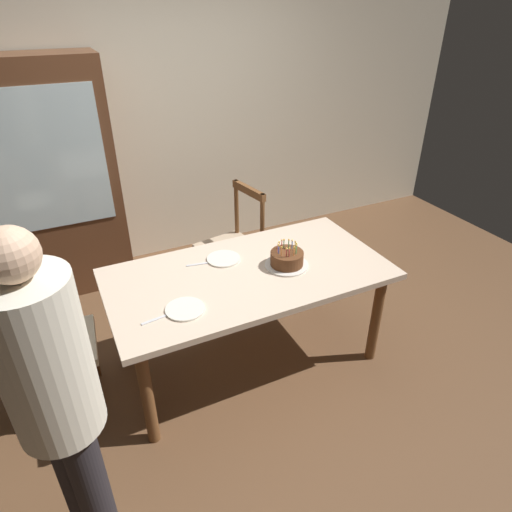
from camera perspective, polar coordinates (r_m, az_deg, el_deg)
The scene contains 12 objects.
ground at distance 3.24m, azimuth -0.82°, elevation -13.05°, with size 6.40×6.40×0.00m, color brown.
back_wall at distance 4.21m, azimuth -12.22°, elevation 17.01°, with size 6.40×0.10×2.60m, color beige.
dining_table at distance 2.83m, azimuth -0.91°, elevation -3.43°, with size 1.77×0.92×0.74m.
birthday_cake at distance 2.83m, azimuth 4.00°, elevation -0.44°, with size 0.28×0.28×0.17m.
plate_near_celebrant at distance 2.49m, azimuth -9.14°, elevation -6.78°, with size 0.22×0.22×0.01m, color silver.
plate_far_side at distance 2.92m, azimuth -4.22°, elevation -0.35°, with size 0.22×0.22×0.01m, color silver.
fork_near_celebrant at distance 2.45m, azimuth -12.62°, elevation -7.91°, with size 0.18×0.02×0.01m, color silver.
fork_far_side at distance 2.88m, azimuth -7.23°, elevation -1.02°, with size 0.18×0.02×0.01m, color silver.
chair_spindle_back at distance 3.62m, azimuth -3.07°, elevation 1.07°, with size 0.51×0.51×0.95m.
chair_upholstered at distance 2.87m, azimuth -26.43°, elevation -9.71°, with size 0.48×0.48×0.95m.
person_celebrant at distance 1.88m, azimuth -24.38°, elevation -16.36°, with size 0.32×0.32×1.65m.
china_cabinet at distance 3.91m, azimuth -25.63°, elevation 8.32°, with size 1.10×0.45×1.90m.
Camera 1 is at (-0.99, -2.14, 2.23)m, focal length 30.98 mm.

